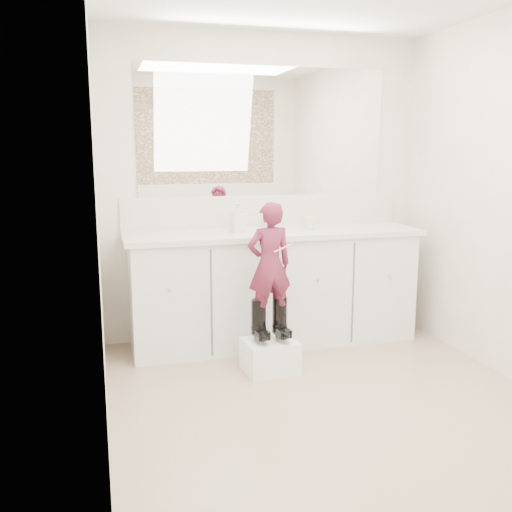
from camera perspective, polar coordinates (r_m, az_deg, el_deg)
name	(u,v)px	position (r m, az deg, el deg)	size (l,w,h in m)	color
floor	(334,407)	(3.54, 7.83, -14.75)	(3.00, 3.00, 0.00)	#8D735C
wall_back	(264,188)	(4.61, 0.80, 6.85)	(2.60, 2.60, 0.00)	beige
wall_left	(97,213)	(2.93, -15.59, 4.16)	(3.00, 3.00, 0.00)	beige
vanity_cabinet	(274,289)	(4.48, 1.77, -3.34)	(2.20, 0.55, 0.85)	silver
countertop	(274,233)	(4.37, 1.86, 2.27)	(2.28, 0.58, 0.04)	beige
backsplash	(264,211)	(4.62, 0.85, 4.54)	(2.28, 0.03, 0.25)	beige
mirror	(265,132)	(4.59, 0.86, 12.32)	(2.00, 0.02, 1.00)	white
faucet	(268,222)	(4.52, 1.24, 3.45)	(0.08, 0.08, 0.10)	silver
cup	(310,223)	(4.48, 5.42, 3.34)	(0.11, 0.11, 0.10)	beige
soap_bottle	(238,217)	(4.32, -1.86, 3.88)	(0.10, 0.10, 0.22)	beige
step_stool	(270,356)	(3.97, 1.40, -9.96)	(0.35, 0.29, 0.22)	white
boot_left	(259,320)	(3.89, 0.27, -6.44)	(0.11, 0.19, 0.29)	black
boot_right	(280,318)	(3.93, 2.38, -6.26)	(0.11, 0.19, 0.29)	black
toddler	(269,265)	(3.81, 1.35, -0.90)	(0.31, 0.20, 0.85)	#952D56
toothbrush	(283,248)	(3.73, 2.75, 0.81)	(0.01, 0.01, 0.14)	pink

